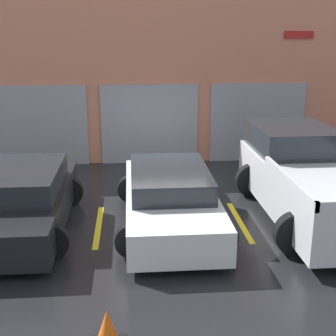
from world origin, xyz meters
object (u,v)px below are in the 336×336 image
pickup_truck (307,179)px  sedan_white (170,198)px  sedan_side (23,201)px  traffic_cone (107,330)px

pickup_truck → sedan_white: bearing=-175.7°
sedan_white → sedan_side: 3.03m
pickup_truck → traffic_cone: bearing=-134.9°
pickup_truck → sedan_white: pickup_truck is taller
sedan_white → sedan_side: size_ratio=1.05×
sedan_white → traffic_cone: (-1.16, -3.96, -0.33)m
pickup_truck → traffic_cone: size_ratio=9.22×
sedan_white → sedan_side: sedan_side is taller
traffic_cone → pickup_truck: bearing=45.1°
sedan_side → traffic_cone: 4.40m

